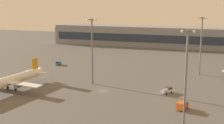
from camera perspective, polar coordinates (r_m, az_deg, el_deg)
The scene contains 9 objects.
ground_plane at distance 135.72m, azimuth -1.71°, elevation -5.32°, with size 416.00×416.00×0.00m, color #56544F.
terminal_building at distance 258.58m, azimuth 8.97°, elevation 4.60°, with size 181.63×22.40×16.40m.
airplane_mid_apron at distance 141.52m, azimuth -18.68°, elevation -3.42°, with size 34.63×44.27×11.40m.
fuel_truck at distance 133.68m, azimuth 10.06°, elevation -5.16°, with size 4.55×6.60×2.35m.
maintenance_van at distance 188.95m, azimuth -9.85°, elevation -0.20°, with size 2.27×4.27×2.25m.
catering_truck at distance 115.93m, azimuth 12.81°, elevation -7.84°, with size 4.09×6.11×3.05m.
apron_light_east at distance 142.81m, azimuth -3.68°, elevation 2.63°, with size 4.80×0.90×30.65m.
apron_light_west at distance 166.57m, azimuth 16.07°, elevation 3.45°, with size 4.80×0.90×30.32m.
apron_light_central at distance 99.17m, azimuth 13.47°, elevation -1.85°, with size 4.80×0.90×30.44m.
Camera 1 is at (42.20, -122.62, 40.03)m, focal length 49.68 mm.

